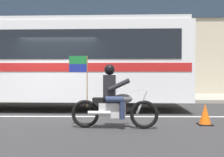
% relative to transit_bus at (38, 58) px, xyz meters
% --- Properties ---
extents(ground_plane, '(60.00, 60.00, 0.00)m').
position_rel_transit_bus_xyz_m(ground_plane, '(0.97, -1.19, -1.88)').
color(ground_plane, '#2B2B2D').
extents(sidewalk_curb, '(28.00, 3.80, 0.15)m').
position_rel_transit_bus_xyz_m(sidewalk_curb, '(0.97, 3.91, -1.81)').
color(sidewalk_curb, gray).
rests_on(sidewalk_curb, ground_plane).
extents(lane_center_stripe, '(26.60, 0.14, 0.01)m').
position_rel_transit_bus_xyz_m(lane_center_stripe, '(0.97, -1.79, -1.88)').
color(lane_center_stripe, silver).
rests_on(lane_center_stripe, ground_plane).
extents(transit_bus, '(10.99, 2.93, 3.22)m').
position_rel_transit_bus_xyz_m(transit_bus, '(0.00, 0.00, 0.00)').
color(transit_bus, silver).
rests_on(transit_bus, ground_plane).
extents(motorcycle_with_rider, '(2.19, 0.64, 1.78)m').
position_rel_transit_bus_xyz_m(motorcycle_with_rider, '(2.83, -3.65, -1.22)').
color(motorcycle_with_rider, black).
rests_on(motorcycle_with_rider, ground_plane).
extents(fire_hydrant, '(0.22, 0.30, 0.75)m').
position_rel_transit_bus_xyz_m(fire_hydrant, '(1.35, 2.67, -1.36)').
color(fire_hydrant, '#4C8C3F').
rests_on(fire_hydrant, sidewalk_curb).
extents(traffic_cone, '(0.36, 0.36, 0.55)m').
position_rel_transit_bus_xyz_m(traffic_cone, '(5.21, -3.18, -1.62)').
color(traffic_cone, '#EA590F').
rests_on(traffic_cone, ground_plane).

